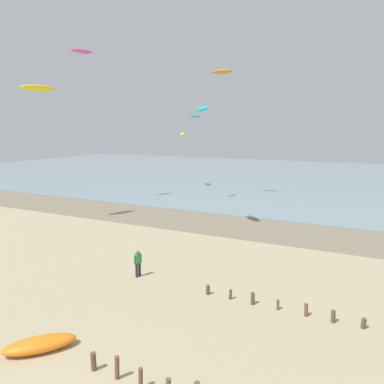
{
  "coord_description": "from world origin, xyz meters",
  "views": [
    {
      "loc": [
        8.12,
        -6.19,
        9.0
      ],
      "look_at": [
        -1.26,
        12.97,
        5.28
      ],
      "focal_mm": 33.97,
      "sensor_mm": 36.0,
      "label": 1
    }
  ],
  "objects_px": {
    "kite_aloft_4": "(82,51)",
    "kite_aloft_9": "(182,134)",
    "kite_aloft_3": "(38,88)",
    "kite_aloft_5": "(222,72)",
    "kite_aloft_7": "(203,109)",
    "kite_aloft_1": "(195,116)",
    "person_nearest_camera": "(138,262)",
    "grounded_kite": "(40,344)"
  },
  "relations": [
    {
      "from": "kite_aloft_5",
      "to": "kite_aloft_9",
      "type": "distance_m",
      "value": 12.86
    },
    {
      "from": "grounded_kite",
      "to": "kite_aloft_3",
      "type": "xyz_separation_m",
      "value": [
        -15.78,
        14.78,
        12.33
      ]
    },
    {
      "from": "kite_aloft_4",
      "to": "kite_aloft_7",
      "type": "distance_m",
      "value": 18.74
    },
    {
      "from": "kite_aloft_7",
      "to": "person_nearest_camera",
      "type": "bearing_deg",
      "value": -40.6
    },
    {
      "from": "grounded_kite",
      "to": "kite_aloft_4",
      "type": "height_order",
      "value": "kite_aloft_4"
    },
    {
      "from": "grounded_kite",
      "to": "kite_aloft_4",
      "type": "distance_m",
      "value": 34.62
    },
    {
      "from": "person_nearest_camera",
      "to": "grounded_kite",
      "type": "distance_m",
      "value": 8.19
    },
    {
      "from": "kite_aloft_9",
      "to": "kite_aloft_7",
      "type": "bearing_deg",
      "value": -177.64
    },
    {
      "from": "kite_aloft_1",
      "to": "kite_aloft_5",
      "type": "height_order",
      "value": "kite_aloft_5"
    },
    {
      "from": "kite_aloft_7",
      "to": "kite_aloft_1",
      "type": "bearing_deg",
      "value": 164.01
    },
    {
      "from": "grounded_kite",
      "to": "kite_aloft_1",
      "type": "relative_size",
      "value": 1.59
    },
    {
      "from": "kite_aloft_3",
      "to": "kite_aloft_7",
      "type": "height_order",
      "value": "kite_aloft_3"
    },
    {
      "from": "grounded_kite",
      "to": "kite_aloft_1",
      "type": "bearing_deg",
      "value": 55.81
    },
    {
      "from": "kite_aloft_7",
      "to": "grounded_kite",
      "type": "bearing_deg",
      "value": -40.22
    },
    {
      "from": "kite_aloft_4",
      "to": "kite_aloft_9",
      "type": "distance_m",
      "value": 19.02
    },
    {
      "from": "person_nearest_camera",
      "to": "kite_aloft_7",
      "type": "distance_m",
      "value": 14.97
    },
    {
      "from": "grounded_kite",
      "to": "person_nearest_camera",
      "type": "bearing_deg",
      "value": 46.8
    },
    {
      "from": "kite_aloft_7",
      "to": "kite_aloft_9",
      "type": "relative_size",
      "value": 0.79
    },
    {
      "from": "kite_aloft_5",
      "to": "kite_aloft_9",
      "type": "relative_size",
      "value": 0.88
    },
    {
      "from": "kite_aloft_5",
      "to": "kite_aloft_9",
      "type": "xyz_separation_m",
      "value": [
        -8.52,
        5.75,
        -7.74
      ]
    },
    {
      "from": "kite_aloft_3",
      "to": "kite_aloft_9",
      "type": "distance_m",
      "value": 25.23
    },
    {
      "from": "kite_aloft_3",
      "to": "kite_aloft_4",
      "type": "xyz_separation_m",
      "value": [
        -2.67,
        8.85,
        5.0
      ]
    },
    {
      "from": "kite_aloft_9",
      "to": "kite_aloft_1",
      "type": "bearing_deg",
      "value": -174.16
    },
    {
      "from": "grounded_kite",
      "to": "kite_aloft_7",
      "type": "xyz_separation_m",
      "value": [
        -1.54,
        19.42,
        10.43
      ]
    },
    {
      "from": "person_nearest_camera",
      "to": "kite_aloft_1",
      "type": "xyz_separation_m",
      "value": [
        -6.93,
        22.42,
        9.59
      ]
    },
    {
      "from": "kite_aloft_4",
      "to": "kite_aloft_9",
      "type": "relative_size",
      "value": 0.84
    },
    {
      "from": "kite_aloft_5",
      "to": "kite_aloft_7",
      "type": "bearing_deg",
      "value": 102.24
    },
    {
      "from": "kite_aloft_3",
      "to": "kite_aloft_9",
      "type": "xyz_separation_m",
      "value": [
        1.77,
        24.78,
        -4.41
      ]
    },
    {
      "from": "person_nearest_camera",
      "to": "kite_aloft_7",
      "type": "bearing_deg",
      "value": 94.15
    },
    {
      "from": "kite_aloft_4",
      "to": "kite_aloft_7",
      "type": "xyz_separation_m",
      "value": [
        16.91,
        -4.21,
        -6.9
      ]
    },
    {
      "from": "kite_aloft_1",
      "to": "kite_aloft_3",
      "type": "height_order",
      "value": "kite_aloft_3"
    },
    {
      "from": "kite_aloft_3",
      "to": "kite_aloft_5",
      "type": "distance_m",
      "value": 21.88
    },
    {
      "from": "kite_aloft_1",
      "to": "grounded_kite",
      "type": "bearing_deg",
      "value": 29.49
    },
    {
      "from": "kite_aloft_4",
      "to": "kite_aloft_9",
      "type": "bearing_deg",
      "value": 7.24
    },
    {
      "from": "kite_aloft_1",
      "to": "kite_aloft_7",
      "type": "distance_m",
      "value": 12.7
    },
    {
      "from": "person_nearest_camera",
      "to": "kite_aloft_9",
      "type": "relative_size",
      "value": 0.56
    },
    {
      "from": "kite_aloft_1",
      "to": "kite_aloft_4",
      "type": "height_order",
      "value": "kite_aloft_4"
    },
    {
      "from": "kite_aloft_7",
      "to": "kite_aloft_3",
      "type": "bearing_deg",
      "value": -116.7
    },
    {
      "from": "kite_aloft_1",
      "to": "kite_aloft_9",
      "type": "xyz_separation_m",
      "value": [
        -6.37,
        9.0,
        -2.31
      ]
    },
    {
      "from": "kite_aloft_1",
      "to": "kite_aloft_9",
      "type": "relative_size",
      "value": 0.6
    },
    {
      "from": "kite_aloft_5",
      "to": "kite_aloft_7",
      "type": "height_order",
      "value": "kite_aloft_5"
    },
    {
      "from": "kite_aloft_5",
      "to": "grounded_kite",
      "type": "bearing_deg",
      "value": 96.08
    }
  ]
}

